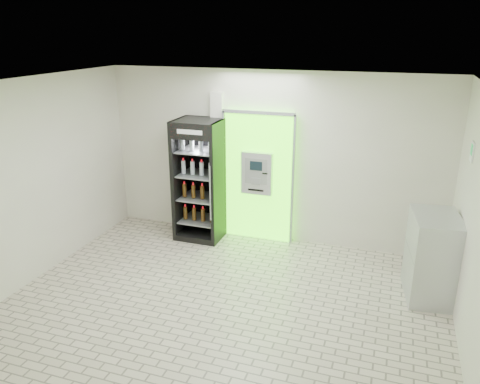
% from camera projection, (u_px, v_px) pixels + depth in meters
% --- Properties ---
extents(ground, '(6.00, 6.00, 0.00)m').
position_uv_depth(ground, '(221.00, 308.00, 6.42)').
color(ground, beige).
rests_on(ground, ground).
extents(room_shell, '(6.00, 6.00, 6.00)m').
position_uv_depth(room_shell, '(219.00, 181.00, 5.81)').
color(room_shell, silver).
rests_on(room_shell, ground).
extents(atm_assembly, '(1.30, 0.24, 2.33)m').
position_uv_depth(atm_assembly, '(258.00, 176.00, 8.26)').
color(atm_assembly, '#4CFD12').
rests_on(atm_assembly, ground).
extents(pillar, '(0.22, 0.11, 2.60)m').
position_uv_depth(pillar, '(218.00, 165.00, 8.48)').
color(pillar, silver).
rests_on(pillar, ground).
extents(beverage_cooler, '(0.81, 0.77, 2.17)m').
position_uv_depth(beverage_cooler, '(200.00, 182.00, 8.35)').
color(beverage_cooler, black).
rests_on(beverage_cooler, ground).
extents(steel_cabinet, '(0.73, 0.99, 1.23)m').
position_uv_depth(steel_cabinet, '(432.00, 257.00, 6.54)').
color(steel_cabinet, '#B4B6BC').
rests_on(steel_cabinet, ground).
extents(exit_sign, '(0.02, 0.22, 0.26)m').
position_uv_depth(exit_sign, '(472.00, 152.00, 6.07)').
color(exit_sign, white).
rests_on(exit_sign, room_shell).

